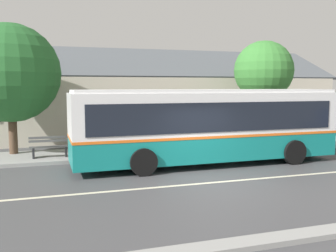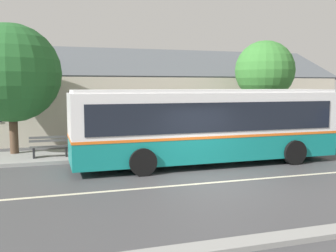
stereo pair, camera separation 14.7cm
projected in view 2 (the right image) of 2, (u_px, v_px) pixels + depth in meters
The scene contains 10 objects.
ground_plane at pixel (215, 183), 12.42m from camera, with size 300.00×300.00×0.00m, color #424244.
sidewalk_far at pixel (163, 151), 18.11m from camera, with size 60.00×3.00×0.15m, color gray.
curb_near at pixel (308, 235), 7.90m from camera, with size 60.00×0.50×0.12m, color gray.
lane_divider_stripe at pixel (215, 182), 12.42m from camera, with size 60.00×0.16×0.01m, color beige.
community_building at pixel (138, 104), 25.64m from camera, with size 25.29×9.25×6.73m.
transit_bus at pixel (207, 124), 15.28m from camera, with size 10.98×2.85×3.05m.
bench_by_building at pixel (50, 148), 16.00m from camera, with size 1.67×0.51×0.94m.
street_tree_primary at pixel (265, 71), 20.59m from camera, with size 3.26×3.26×5.67m.
street_tree_secondary at pixel (11, 73), 16.61m from camera, with size 4.38×4.38×5.95m.
bus_stop_sign at pixel (301, 117), 19.07m from camera, with size 0.36×0.07×2.40m.
Camera 2 is at (-5.08, -11.14, 3.20)m, focal length 40.00 mm.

